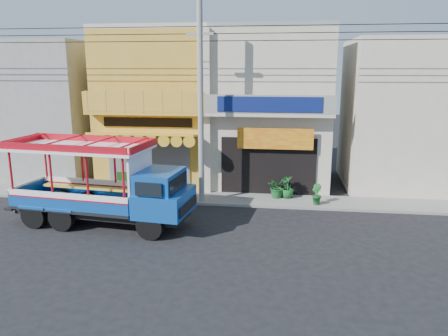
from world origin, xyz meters
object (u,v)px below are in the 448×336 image
(songthaew_truck, at_px, (113,186))
(potted_plant_c, at_px, (288,187))
(utility_pole, at_px, (204,94))
(potted_plant_a, at_px, (277,187))
(green_sign, at_px, (124,184))
(potted_plant_b, at_px, (316,194))

(songthaew_truck, distance_m, potted_plant_c, 8.24)
(utility_pole, height_order, potted_plant_a, utility_pole)
(songthaew_truck, xyz_separation_m, potted_plant_c, (6.87, 4.43, -1.00))
(songthaew_truck, height_order, potted_plant_c, songthaew_truck)
(green_sign, bearing_deg, potted_plant_a, 0.73)
(utility_pole, relative_size, potted_plant_a, 26.57)
(utility_pole, height_order, green_sign, utility_pole)
(green_sign, xyz_separation_m, potted_plant_a, (7.58, 0.10, 0.10))
(songthaew_truck, height_order, potted_plant_b, songthaew_truck)
(songthaew_truck, bearing_deg, green_sign, 105.52)
(utility_pole, bearing_deg, green_sign, 166.95)
(songthaew_truck, relative_size, green_sign, 7.48)
(potted_plant_b, distance_m, potted_plant_c, 1.54)
(songthaew_truck, bearing_deg, utility_pole, 47.70)
(songthaew_truck, xyz_separation_m, green_sign, (-1.21, 4.36, -1.11))
(potted_plant_a, distance_m, potted_plant_c, 0.50)
(green_sign, distance_m, potted_plant_b, 9.40)
(utility_pole, xyz_separation_m, songthaew_truck, (-3.06, -3.37, -3.37))
(potted_plant_b, bearing_deg, songthaew_truck, 90.62)
(potted_plant_b, bearing_deg, potted_plant_c, 33.69)
(utility_pole, bearing_deg, potted_plant_b, 2.52)
(potted_plant_a, relative_size, potted_plant_b, 1.12)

